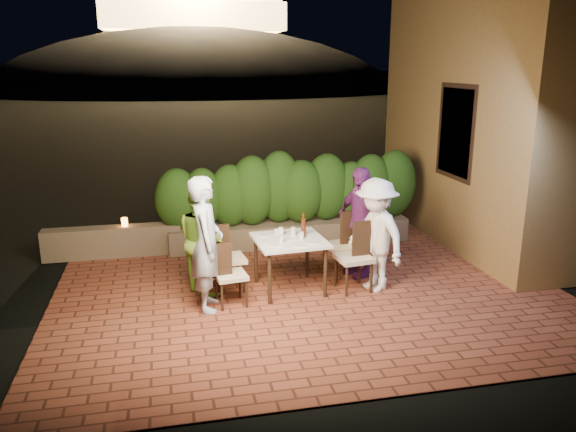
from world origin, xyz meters
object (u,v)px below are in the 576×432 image
object	(u,v)px
diner_green	(202,239)
parapet_lamp	(125,222)
diner_purple	(360,222)
chair_left_back	(228,257)
dining_table	(290,264)
beer_bottle	(303,225)
chair_right_back	(342,244)
chair_right_front	(354,256)
diner_blue	(206,244)
diner_white	(376,235)
bowl	(279,232)
chair_left_front	(231,274)

from	to	relation	value
diner_green	parapet_lamp	xyz separation A→B (m)	(-1.14, 1.79, -0.18)
diner_green	diner_purple	distance (m)	2.33
parapet_lamp	chair_left_back	bearing A→B (deg)	-50.72
dining_table	chair_left_back	bearing A→B (deg)	167.81
beer_bottle	chair_right_back	distance (m)	0.82
chair_left_back	chair_right_front	size ratio (longest dim) A/B	0.97
diner_blue	beer_bottle	bearing A→B (deg)	-67.16
diner_white	diner_purple	distance (m)	0.59
bowl	parapet_lamp	bearing A→B (deg)	142.28
diner_green	bowl	bearing A→B (deg)	-111.02
bowl	chair_right_front	bearing A→B (deg)	-26.09
beer_bottle	bowl	size ratio (longest dim) A/B	1.90
beer_bottle	diner_green	size ratio (longest dim) A/B	0.23
chair_left_front	diner_purple	bearing A→B (deg)	11.15
dining_table	diner_blue	world-z (taller)	diner_blue
dining_table	diner_green	size ratio (longest dim) A/B	0.63
diner_purple	parapet_lamp	distance (m)	3.85
dining_table	chair_right_front	distance (m)	0.90
chair_left_back	diner_blue	xyz separation A→B (m)	(-0.33, -0.55, 0.40)
chair_left_back	beer_bottle	bearing A→B (deg)	-12.32
dining_table	parapet_lamp	size ratio (longest dim) A/B	6.75
dining_table	beer_bottle	bearing A→B (deg)	19.10
diner_blue	diner_white	size ratio (longest dim) A/B	1.10
diner_blue	diner_purple	distance (m)	2.42
dining_table	diner_green	distance (m)	1.26
chair_left_back	chair_right_front	xyz separation A→B (m)	(1.70, -0.37, 0.01)
diner_purple	diner_white	bearing A→B (deg)	-17.36
chair_right_front	bowl	bearing A→B (deg)	-33.09
beer_bottle	chair_left_back	distance (m)	1.14
dining_table	diner_white	xyz separation A→B (m)	(1.17, -0.23, 0.42)
beer_bottle	diner_green	world-z (taller)	diner_green
diner_purple	chair_right_back	bearing A→B (deg)	-106.36
dining_table	bowl	bearing A→B (deg)	107.75
chair_right_back	parapet_lamp	world-z (taller)	chair_right_back
chair_right_front	diner_purple	bearing A→B (deg)	-123.19
dining_table	diner_green	bearing A→B (deg)	169.61
chair_right_front	diner_blue	world-z (taller)	diner_blue
diner_green	parapet_lamp	size ratio (longest dim) A/B	10.77
chair_right_front	diner_blue	distance (m)	2.08
bowl	dining_table	bearing A→B (deg)	-72.25
chair_left_front	diner_green	world-z (taller)	diner_green
chair_left_front	chair_right_front	world-z (taller)	chair_right_front
parapet_lamp	chair_left_front	bearing A→B (deg)	-57.92
diner_blue	diner_purple	bearing A→B (deg)	-67.58
chair_right_front	diner_green	bearing A→B (deg)	-18.29
dining_table	bowl	size ratio (longest dim) A/B	5.26
diner_purple	parapet_lamp	size ratio (longest dim) A/B	11.79
chair_right_back	diner_white	size ratio (longest dim) A/B	0.63
bowl	parapet_lamp	xyz separation A→B (m)	(-2.24, 1.73, -0.20)
diner_white	bowl	bearing A→B (deg)	-132.45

